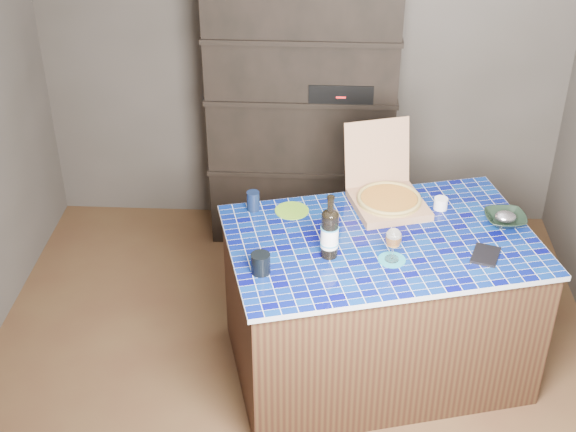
# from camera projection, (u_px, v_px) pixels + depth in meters

# --- Properties ---
(room) EXTENTS (3.50, 3.50, 3.50)m
(room) POSITION_uv_depth(u_px,v_px,m) (289.00, 183.00, 3.75)
(room) COLOR brown
(room) RESTS_ON ground
(shelving_unit) EXTENTS (1.20, 0.41, 1.80)m
(shelving_unit) POSITION_uv_depth(u_px,v_px,m) (302.00, 113.00, 5.23)
(shelving_unit) COLOR black
(shelving_unit) RESTS_ON floor
(kitchen_island) EXTENTS (1.76, 1.36, 0.85)m
(kitchen_island) POSITION_uv_depth(u_px,v_px,m) (378.00, 305.00, 4.30)
(kitchen_island) COLOR #412D19
(kitchen_island) RESTS_ON floor
(pizza_box) EXTENTS (0.49, 0.54, 0.40)m
(pizza_box) POSITION_uv_depth(u_px,v_px,m) (388.00, 196.00, 4.31)
(pizza_box) COLOR #A77356
(pizza_box) RESTS_ON kitchen_island
(mead_bottle) EXTENTS (0.09, 0.09, 0.34)m
(mead_bottle) POSITION_uv_depth(u_px,v_px,m) (330.00, 233.00, 3.87)
(mead_bottle) COLOR black
(mead_bottle) RESTS_ON kitchen_island
(teal_trivet) EXTENTS (0.14, 0.14, 0.01)m
(teal_trivet) POSITION_uv_depth(u_px,v_px,m) (392.00, 260.00, 3.91)
(teal_trivet) COLOR teal
(teal_trivet) RESTS_ON kitchen_island
(wine_glass) EXTENTS (0.08, 0.08, 0.18)m
(wine_glass) POSITION_uv_depth(u_px,v_px,m) (394.00, 239.00, 3.84)
(wine_glass) COLOR white
(wine_glass) RESTS_ON teal_trivet
(tumbler) EXTENTS (0.09, 0.09, 0.10)m
(tumbler) POSITION_uv_depth(u_px,v_px,m) (261.00, 263.00, 3.80)
(tumbler) COLOR black
(tumbler) RESTS_ON kitchen_island
(dvd_case) EXTENTS (0.17, 0.20, 0.01)m
(dvd_case) POSITION_uv_depth(u_px,v_px,m) (486.00, 255.00, 3.93)
(dvd_case) COLOR black
(dvd_case) RESTS_ON kitchen_island
(bowl) EXTENTS (0.23, 0.23, 0.05)m
(bowl) POSITION_uv_depth(u_px,v_px,m) (505.00, 219.00, 4.18)
(bowl) COLOR black
(bowl) RESTS_ON kitchen_island
(foil_contents) EXTENTS (0.11, 0.10, 0.05)m
(foil_contents) POSITION_uv_depth(u_px,v_px,m) (505.00, 217.00, 4.17)
(foil_contents) COLOR #B6B5C1
(foil_contents) RESTS_ON bowl
(white_jar) EXTENTS (0.07, 0.07, 0.06)m
(white_jar) POSITION_uv_depth(u_px,v_px,m) (441.00, 203.00, 4.30)
(white_jar) COLOR white
(white_jar) RESTS_ON kitchen_island
(navy_cup) EXTENTS (0.07, 0.07, 0.11)m
(navy_cup) POSITION_uv_depth(u_px,v_px,m) (253.00, 201.00, 4.28)
(navy_cup) COLOR black
(navy_cup) RESTS_ON kitchen_island
(green_trivet) EXTENTS (0.18, 0.18, 0.01)m
(green_trivet) POSITION_uv_depth(u_px,v_px,m) (292.00, 211.00, 4.29)
(green_trivet) COLOR #66A022
(green_trivet) RESTS_ON kitchen_island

